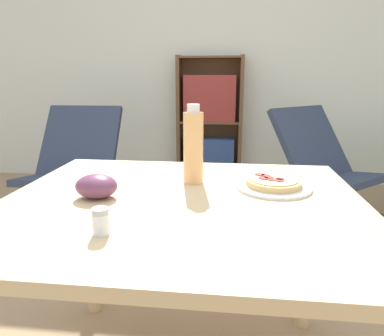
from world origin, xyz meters
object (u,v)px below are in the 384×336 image
lounge_chair_near (75,185)px  lounge_chair_far (325,186)px  drink_bottle (193,147)px  bookshelf (209,127)px  pizza_on_plate (273,184)px  salt_shaker (101,221)px  grape_bunch (97,186)px

lounge_chair_near → lounge_chair_far: 1.97m
drink_bottle → bookshelf: bearing=92.1°
drink_bottle → bookshelf: (-0.09, 2.39, -0.27)m
lounge_chair_near → bookshelf: 1.51m
pizza_on_plate → bookshelf: 2.45m
salt_shaker → lounge_chair_near: lounge_chair_near is taller
pizza_on_plate → drink_bottle: drink_bottle is taller
salt_shaker → lounge_chair_far: size_ratio=0.07×
drink_bottle → lounge_chair_near: bearing=129.8°
grape_bunch → salt_shaker: bearing=-66.7°
bookshelf → lounge_chair_near: bearing=-133.0°
bookshelf → lounge_chair_far: bearing=-43.3°
drink_bottle → salt_shaker: (-0.18, -0.44, -0.10)m
pizza_on_plate → lounge_chair_near: (-1.37, 1.34, -0.48)m
lounge_chair_far → bookshelf: (-0.96, 0.91, 0.32)m
drink_bottle → bookshelf: bookshelf is taller
grape_bunch → drink_bottle: drink_bottle is taller
salt_shaker → pizza_on_plate: bearing=41.7°
grape_bunch → drink_bottle: 0.35m
lounge_chair_far → salt_shaker: bearing=-158.9°
pizza_on_plate → grape_bunch: size_ratio=1.94×
lounge_chair_near → bookshelf: bookshelf is taller
grape_bunch → lounge_chair_far: bearing=55.2°
salt_shaker → lounge_chair_far: 2.24m
salt_shaker → lounge_chair_near: bearing=117.7°
pizza_on_plate → grape_bunch: grape_bunch is taller
lounge_chair_near → lounge_chair_far: bearing=4.3°
drink_bottle → lounge_chair_far: size_ratio=0.28×
grape_bunch → drink_bottle: (0.28, 0.19, 0.09)m
pizza_on_plate → salt_shaker: size_ratio=3.84×
grape_bunch → salt_shaker: (0.11, -0.25, -0.00)m
pizza_on_plate → grape_bunch: (-0.56, -0.16, 0.02)m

